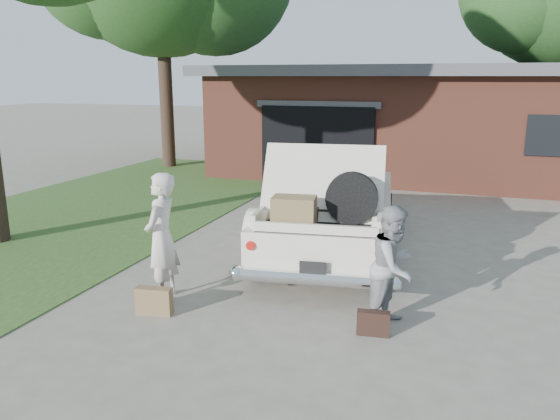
% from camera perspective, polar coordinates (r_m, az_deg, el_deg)
% --- Properties ---
extents(ground, '(90.00, 90.00, 0.00)m').
position_cam_1_polar(ground, '(7.74, -1.49, -8.94)').
color(ground, gray).
rests_on(ground, ground).
extents(grass_strip, '(6.00, 16.00, 0.02)m').
position_cam_1_polar(grass_strip, '(12.93, -19.89, -0.39)').
color(grass_strip, '#2D4C1E').
rests_on(grass_strip, ground).
extents(house, '(12.80, 7.80, 3.30)m').
position_cam_1_polar(house, '(18.26, 14.52, 9.20)').
color(house, brown).
rests_on(house, ground).
extents(sedan, '(2.77, 5.53, 2.03)m').
position_cam_1_polar(sedan, '(9.56, 5.57, 0.34)').
color(sedan, beige).
rests_on(sedan, ground).
extents(woman_left, '(0.51, 0.70, 1.76)m').
position_cam_1_polar(woman_left, '(7.51, -12.28, -2.83)').
color(woman_left, beige).
rests_on(woman_left, ground).
extents(woman_right, '(0.78, 0.88, 1.51)m').
position_cam_1_polar(woman_right, '(6.77, 11.81, -5.79)').
color(woman_right, gray).
rests_on(woman_right, ground).
extents(suitcase_left, '(0.49, 0.22, 0.36)m').
position_cam_1_polar(suitcase_left, '(7.29, -13.02, -9.26)').
color(suitcase_left, brown).
rests_on(suitcase_left, ground).
extents(suitcase_right, '(0.40, 0.17, 0.30)m').
position_cam_1_polar(suitcase_right, '(6.68, 9.73, -11.59)').
color(suitcase_right, black).
rests_on(suitcase_right, ground).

